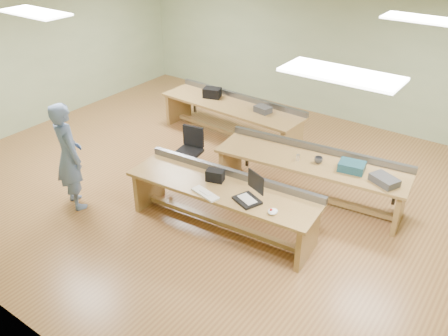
{
  "coord_description": "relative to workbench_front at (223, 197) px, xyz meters",
  "views": [
    {
      "loc": [
        4.2,
        -5.89,
        4.5
      ],
      "look_at": [
        0.42,
        -0.6,
        0.78
      ],
      "focal_mm": 38.0,
      "sensor_mm": 36.0,
      "label": 1
    }
  ],
  "objects": [
    {
      "name": "person",
      "position": [
        -2.38,
        -0.91,
        0.35
      ],
      "size": [
        0.77,
        0.63,
        1.82
      ],
      "primitive_type": "imported",
      "rotation": [
        0.0,
        0.0,
        2.82
      ],
      "color": "slate",
      "rests_on": "floor"
    },
    {
      "name": "laptop_screen",
      "position": [
        0.58,
        -0.01,
        0.47
      ],
      "size": [
        0.34,
        0.15,
        0.28
      ],
      "primitive_type": "cube",
      "rotation": [
        0.0,
        0.0,
        -0.38
      ],
      "color": "black",
      "rests_on": "laptop_base"
    },
    {
      "name": "workbench_mid",
      "position": [
        0.72,
        1.52,
        0.0
      ],
      "size": [
        3.26,
        1.23,
        0.86
      ],
      "rotation": [
        0.0,
        0.0,
        0.12
      ],
      "color": "#9E7143",
      "rests_on": "floor"
    },
    {
      "name": "wall_back",
      "position": [
        -0.69,
        5.01,
        0.94
      ],
      "size": [
        10.0,
        0.04,
        3.0
      ],
      "primitive_type": "cube",
      "color": "#A0B287",
      "rests_on": "floor"
    },
    {
      "name": "wall_left",
      "position": [
        -5.69,
        1.01,
        0.94
      ],
      "size": [
        0.04,
        8.0,
        3.0
      ],
      "primitive_type": "cube",
      "color": "#A0B287",
      "rests_on": "floor"
    },
    {
      "name": "keyboard",
      "position": [
        -0.07,
        -0.34,
        0.2
      ],
      "size": [
        0.49,
        0.26,
        0.03
      ],
      "primitive_type": "cube",
      "rotation": [
        0.0,
        0.0,
        -0.23
      ],
      "color": "beige",
      "rests_on": "workbench_front"
    },
    {
      "name": "storage_box_back",
      "position": [
        -2.3,
        2.81,
        0.29
      ],
      "size": [
        0.42,
        0.35,
        0.21
      ],
      "primitive_type": "cube",
      "rotation": [
        0.0,
        0.0,
        0.31
      ],
      "color": "black",
      "rests_on": "workbench_back"
    },
    {
      "name": "camera_bag",
      "position": [
        -0.19,
        0.06,
        0.28
      ],
      "size": [
        0.3,
        0.24,
        0.18
      ],
      "primitive_type": "cube",
      "rotation": [
        0.0,
        0.0,
        0.3
      ],
      "color": "black",
      "rests_on": "workbench_front"
    },
    {
      "name": "laptop_base",
      "position": [
        0.52,
        -0.14,
        0.21
      ],
      "size": [
        0.44,
        0.41,
        0.04
      ],
      "primitive_type": "cube",
      "rotation": [
        0.0,
        0.0,
        -0.38
      ],
      "color": "black",
      "rests_on": "workbench_front"
    },
    {
      "name": "floor",
      "position": [
        -0.69,
        1.01,
        -0.56
      ],
      "size": [
        10.0,
        10.0,
        0.0
      ],
      "primitive_type": "plane",
      "color": "olive",
      "rests_on": "ground"
    },
    {
      "name": "workbench_back",
      "position": [
        -1.73,
        2.74,
        0.0
      ],
      "size": [
        3.23,
        0.99,
        0.86
      ],
      "rotation": [
        0.0,
        0.0,
        -0.04
      ],
      "color": "#9E7143",
      "rests_on": "floor"
    },
    {
      "name": "fluor_panels",
      "position": [
        -0.69,
        1.01,
        2.41
      ],
      "size": [
        6.2,
        3.5,
        0.03
      ],
      "color": "white",
      "rests_on": "ceiling"
    },
    {
      "name": "drinks_can",
      "position": [
        0.54,
        1.36,
        0.24
      ],
      "size": [
        0.07,
        0.07,
        0.11
      ],
      "primitive_type": "cylinder",
      "rotation": [
        0.0,
        0.0,
        0.14
      ],
      "color": "silver",
      "rests_on": "workbench_mid"
    },
    {
      "name": "wall_front",
      "position": [
        -0.69,
        -2.99,
        0.94
      ],
      "size": [
        10.0,
        0.04,
        3.0
      ],
      "primitive_type": "cube",
      "color": "#A0B287",
      "rests_on": "floor"
    },
    {
      "name": "parts_bin_teal",
      "position": [
        1.38,
        1.56,
        0.26
      ],
      "size": [
        0.44,
        0.36,
        0.14
      ],
      "primitive_type": "cube",
      "rotation": [
        0.0,
        0.0,
        0.17
      ],
      "color": "#163D4A",
      "rests_on": "workbench_mid"
    },
    {
      "name": "task_chair",
      "position": [
        -1.45,
        0.97,
        -0.23
      ],
      "size": [
        0.57,
        0.57,
        0.91
      ],
      "rotation": [
        0.0,
        0.0,
        0.17
      ],
      "color": "black",
      "rests_on": "floor"
    },
    {
      "name": "ceiling",
      "position": [
        -0.69,
        1.01,
        2.44
      ],
      "size": [
        10.0,
        10.0,
        0.0
      ],
      "primitive_type": "plane",
      "color": "silver",
      "rests_on": "wall_back"
    },
    {
      "name": "trackball_mouse",
      "position": [
        0.97,
        -0.18,
        0.22
      ],
      "size": [
        0.15,
        0.17,
        0.07
      ],
      "primitive_type": "ellipsoid",
      "rotation": [
        0.0,
        0.0,
        0.17
      ],
      "color": "white",
      "rests_on": "workbench_front"
    },
    {
      "name": "parts_bin_grey",
      "position": [
        1.93,
        1.48,
        0.25
      ],
      "size": [
        0.49,
        0.41,
        0.11
      ],
      "primitive_type": "cube",
      "rotation": [
        0.0,
        0.0,
        -0.43
      ],
      "color": "#353538",
      "rests_on": "workbench_mid"
    },
    {
      "name": "mug",
      "position": [
        0.85,
        1.48,
        0.24
      ],
      "size": [
        0.15,
        0.15,
        0.11
      ],
      "primitive_type": "imported",
      "rotation": [
        0.0,
        0.0,
        0.14
      ],
      "color": "#353538",
      "rests_on": "workbench_mid"
    },
    {
      "name": "workbench_front",
      "position": [
        0.0,
        0.0,
        0.0
      ],
      "size": [
        3.07,
        1.05,
        0.86
      ],
      "rotation": [
        0.0,
        0.0,
        0.08
      ],
      "color": "#9E7143",
      "rests_on": "floor"
    },
    {
      "name": "tray_back",
      "position": [
        -0.98,
        2.74,
        0.25
      ],
      "size": [
        0.36,
        0.29,
        0.13
      ],
      "primitive_type": "cube",
      "rotation": [
        0.0,
        0.0,
        -0.2
      ],
      "color": "#353538",
      "rests_on": "workbench_back"
    }
  ]
}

